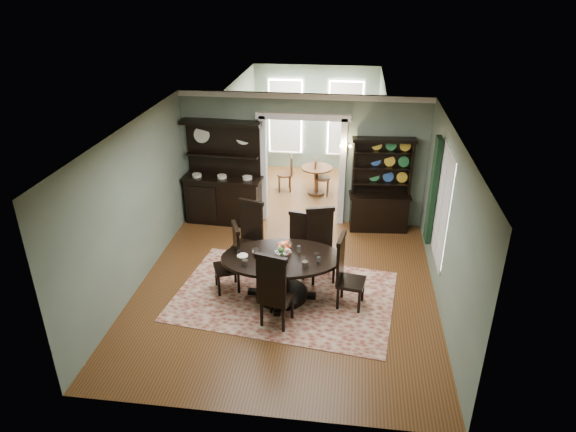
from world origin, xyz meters
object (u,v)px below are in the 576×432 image
dining_table (282,269)px  welsh_dresser (380,197)px  sideboard (224,188)px  parlor_table (317,176)px

dining_table → welsh_dresser: bearing=50.6°
sideboard → welsh_dresser: 3.56m
dining_table → welsh_dresser: 3.49m
sideboard → parlor_table: 2.75m
sideboard → welsh_dresser: size_ratio=1.12×
sideboard → parlor_table: bearing=45.9°
welsh_dresser → parlor_table: welsh_dresser is taller
sideboard → welsh_dresser: bearing=4.1°
sideboard → parlor_table: sideboard is taller
dining_table → parlor_table: 4.79m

